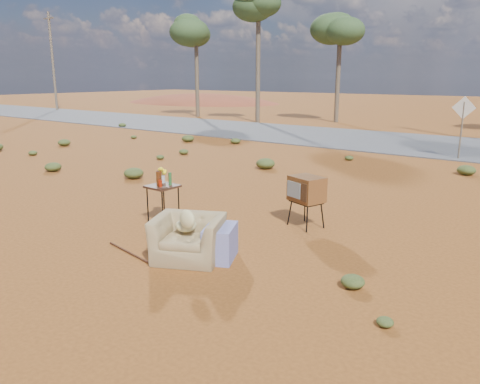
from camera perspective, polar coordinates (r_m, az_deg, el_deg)
The scene contains 13 objects.
ground at distance 8.15m, azimuth -4.91°, elevation -6.61°, with size 140.00×140.00×0.00m, color brown.
highway at distance 21.48m, azimuth 22.87°, elevation 5.26°, with size 140.00×7.00×0.04m, color #565659.
dirt_mound at distance 53.05m, azimuth -4.71°, elevation 10.81°, with size 26.00×18.00×2.00m, color #963D24.
armchair at distance 7.48m, azimuth -5.61°, elevation -4.99°, with size 1.39×1.26×0.93m.
tv_unit at distance 9.04m, azimuth 8.11°, elevation 0.28°, with size 0.75×0.67×1.00m.
side_table at distance 9.33m, azimuth -9.44°, elevation 1.02°, with size 0.55×0.55×1.08m.
rusty_bar at distance 8.00m, azimuth -13.31°, elevation -7.22°, with size 0.03×0.03×1.30m, color #492113.
road_sign at distance 18.08m, azimuth 25.53°, elevation 8.31°, with size 0.78×0.06×2.19m.
eucalyptus_far_left at distance 34.68m, azimuth -5.39°, elevation 18.98°, with size 3.20×3.20×7.10m.
eucalyptus_left at distance 30.30m, azimuth 2.27°, elevation 21.63°, with size 3.20×3.20×8.10m.
eucalyptus_near_left at distance 30.73m, azimuth 12.12°, elevation 18.49°, with size 3.20×3.20×6.60m.
utility_pole_west at distance 43.77m, azimuth -21.88°, elevation 14.67°, with size 1.40×0.20×8.00m.
scrub_patch at distance 12.01m, azimuth 6.19°, elevation 0.79°, with size 17.49×8.07×0.33m.
Camera 1 is at (5.12, -5.66, 2.85)m, focal length 35.00 mm.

